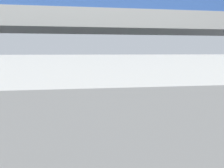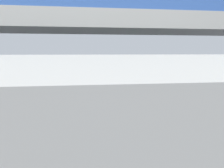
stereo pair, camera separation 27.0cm
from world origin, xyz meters
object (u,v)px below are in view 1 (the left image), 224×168
bicycle_green (3,107)px  traffic_sign (120,76)px  parked_van (9,100)px  city_bus (109,80)px  pedestrian (111,85)px

bicycle_green → traffic_sign: (-9.57, -5.02, 1.52)m
parked_van → city_bus: bearing=-151.6°
parked_van → traffic_sign: (-8.70, -6.81, 0.71)m
city_bus → bicycle_green: city_bus is taller
bicycle_green → pedestrian: (-8.88, -6.37, 0.51)m
parked_van → pedestrian: parked_van is taller
parked_van → traffic_sign: size_ratio=1.71×
parked_van → pedestrian: (-8.00, -8.17, -0.30)m
pedestrian → traffic_sign: traffic_sign is taller
parked_van → bicycle_green: bearing=-64.1°
pedestrian → traffic_sign: 1.83m
parked_van → pedestrian: bearing=-134.4°
bicycle_green → traffic_sign: bearing=-152.3°
pedestrian → parked_van: bearing=45.6°
city_bus → traffic_sign: (-1.56, -2.95, 0.01)m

